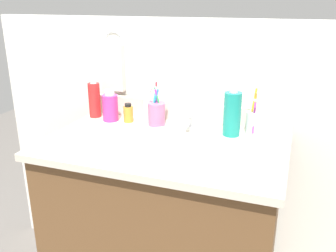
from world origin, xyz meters
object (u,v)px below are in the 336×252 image
bottle_oil_amber (128,113)px  hand_towel (113,68)px  cup_pink (157,113)px  soap_bar (275,137)px  bottle_gel_clear (149,108)px  bottle_spray_red (94,99)px  bottle_soap_pink (110,107)px  cup_white_ceramic (254,122)px  bottle_mouthwash_teal (232,113)px  faucet (191,123)px

bottle_oil_amber → hand_towel: bearing=137.8°
bottle_oil_amber → cup_pink: cup_pink is taller
bottle_oil_amber → soap_bar: size_ratio=1.35×
bottle_gel_clear → cup_pink: 0.09m
cup_pink → soap_bar: size_ratio=3.06×
bottle_spray_red → bottle_soap_pink: size_ratio=1.34×
bottle_oil_amber → cup_white_ceramic: bearing=3.5°
bottle_mouthwash_teal → soap_bar: 0.19m
bottle_oil_amber → bottle_gel_clear: bearing=41.6°
bottle_spray_red → cup_white_ceramic: (0.74, 0.02, -0.03)m
faucet → cup_pink: bearing=178.1°
bottle_mouthwash_teal → bottle_soap_pink: size_ratio=1.45×
bottle_mouthwash_teal → bottle_oil_amber: (-0.47, 0.01, -0.05)m
cup_pink → soap_bar: cup_pink is taller
faucet → cup_pink: size_ratio=0.82×
faucet → bottle_spray_red: (-0.48, 0.02, 0.06)m
bottle_mouthwash_teal → soap_bar: bottle_mouthwash_teal is taller
bottle_spray_red → soap_bar: 0.83m
bottle_soap_pink → bottle_oil_amber: 0.09m
bottle_mouthwash_teal → bottle_oil_amber: bearing=178.6°
hand_towel → bottle_gel_clear: hand_towel is taller
bottle_spray_red → cup_white_ceramic: bearing=1.3°
bottle_soap_pink → bottle_oil_amber: size_ratio=1.68×
bottle_soap_pink → cup_white_ceramic: 0.64m
bottle_mouthwash_teal → cup_pink: size_ratio=1.07×
bottle_soap_pink → bottle_mouthwash_teal: bearing=-0.2°
bottle_spray_red → soap_bar: (0.83, -0.03, -0.07)m
bottle_soap_pink → cup_white_ceramic: (0.64, 0.04, -0.01)m
cup_white_ceramic → bottle_soap_pink: bearing=-176.2°
faucet → cup_pink: 0.16m
soap_bar → cup_pink: bearing=178.3°
bottle_spray_red → cup_pink: (0.32, -0.01, -0.03)m
bottle_soap_pink → soap_bar: bottle_soap_pink is taller
hand_towel → bottle_oil_amber: 0.25m
faucet → bottle_spray_red: bearing=177.9°
bottle_mouthwash_teal → cup_pink: bearing=177.4°
hand_towel → cup_white_ceramic: hand_towel is taller
bottle_spray_red → bottle_gel_clear: (0.26, 0.05, -0.03)m
hand_towel → bottle_mouthwash_teal: (0.60, -0.13, -0.13)m
bottle_mouthwash_teal → bottle_gel_clear: bearing=168.8°
bottle_mouthwash_teal → bottle_oil_amber: size_ratio=2.43×
cup_pink → cup_white_ceramic: size_ratio=1.01×
bottle_spray_red → cup_pink: size_ratio=0.99×
bottle_mouthwash_teal → soap_bar: size_ratio=3.28×
hand_towel → bottle_oil_amber: size_ratio=2.55×
cup_white_ceramic → bottle_mouthwash_teal: bearing=-151.6°
bottle_oil_amber → cup_pink: (0.14, 0.00, 0.02)m
cup_white_ceramic → bottle_oil_amber: bearing=-176.5°
bottle_gel_clear → bottle_oil_amber: size_ratio=1.28×
bottle_spray_red → hand_towel: bearing=63.0°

